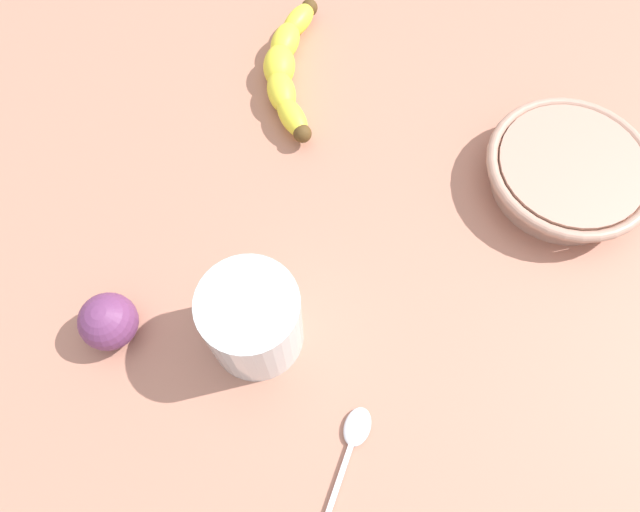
{
  "coord_description": "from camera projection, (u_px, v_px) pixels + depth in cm",
  "views": [
    {
      "loc": [
        8.94,
        -25.61,
        57.0
      ],
      "look_at": [
        -1.47,
        -4.52,
        5.0
      ],
      "focal_mm": 32.06,
      "sensor_mm": 36.0,
      "label": 1
    }
  ],
  "objects": [
    {
      "name": "ceramic_bowl",
      "position": [
        568.0,
        171.0,
        0.61
      ],
      "size": [
        17.78,
        17.78,
        4.04
      ],
      "color": "tan",
      "rests_on": "wooden_tabletop"
    },
    {
      "name": "banana",
      "position": [
        287.0,
        66.0,
        0.67
      ],
      "size": [
        11.08,
        19.72,
        3.76
      ],
      "rotation": [
        0.0,
        0.0,
        5.14
      ],
      "color": "yellow",
      "rests_on": "wooden_tabletop"
    },
    {
      "name": "teaspoon",
      "position": [
        355.0,
        434.0,
        0.52
      ],
      "size": [
        2.74,
        11.29,
        0.8
      ],
      "rotation": [
        0.0,
        0.0,
        1.67
      ],
      "color": "silver",
      "rests_on": "wooden_tabletop"
    },
    {
      "name": "wooden_tabletop",
      "position": [
        351.0,
        241.0,
        0.62
      ],
      "size": [
        120.0,
        120.0,
        3.0
      ],
      "primitive_type": "cube",
      "color": "#B2745D",
      "rests_on": "ground"
    },
    {
      "name": "smoothie_glass",
      "position": [
        253.0,
        321.0,
        0.51
      ],
      "size": [
        8.97,
        8.97,
        9.52
      ],
      "color": "silver",
      "rests_on": "wooden_tabletop"
    },
    {
      "name": "plum_fruit",
      "position": [
        109.0,
        321.0,
        0.53
      ],
      "size": [
        5.5,
        5.5,
        5.5
      ],
      "primitive_type": "sphere",
      "color": "#6B3360",
      "rests_on": "wooden_tabletop"
    }
  ]
}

